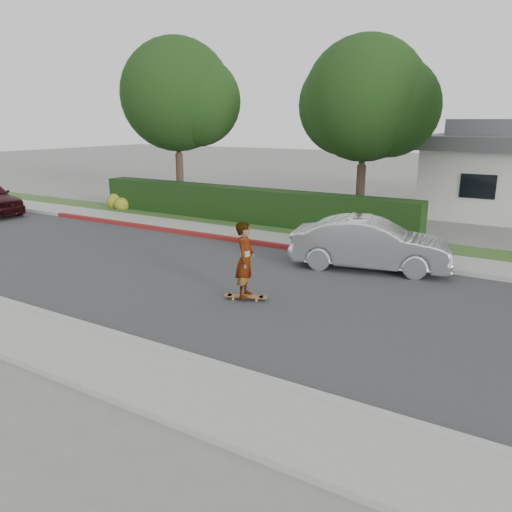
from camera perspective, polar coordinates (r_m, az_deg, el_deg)
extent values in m
plane|color=slate|center=(14.07, -7.02, -2.41)|extent=(120.00, 120.00, 0.00)
cube|color=#2D2D30|center=(14.07, -7.02, -2.39)|extent=(60.00, 8.00, 0.01)
cube|color=#9E9E99|center=(11.32, -20.03, -7.30)|extent=(60.00, 0.20, 0.15)
cube|color=gray|center=(10.84, -23.73, -8.78)|extent=(60.00, 1.60, 0.12)
cube|color=#9E9E99|center=(17.32, 1.36, 1.32)|extent=(60.00, 0.20, 0.15)
cube|color=maroon|center=(20.22, -11.03, 3.07)|extent=(12.00, 0.21, 0.15)
cube|color=gray|center=(18.09, 2.79, 1.86)|extent=(60.00, 1.60, 0.12)
cube|color=#2D4C1E|center=(19.48, 5.04, 2.76)|extent=(60.00, 1.60, 0.10)
cube|color=black|center=(21.31, -1.47, 5.81)|extent=(15.00, 1.00, 1.50)
sphere|color=#2D4C19|center=(25.67, -15.69, 5.95)|extent=(0.90, 0.90, 0.90)
sphere|color=#2D4C19|center=(25.11, -15.07, 5.68)|extent=(0.70, 0.70, 0.70)
cylinder|color=#33261C|center=(24.91, -8.67, 8.40)|extent=(0.36, 0.36, 2.70)
cylinder|color=#33261C|center=(24.76, -8.86, 13.06)|extent=(0.24, 0.24, 2.25)
sphere|color=black|center=(24.77, -9.06, 17.74)|extent=(5.20, 5.20, 5.20)
sphere|color=black|center=(25.59, -9.87, 17.17)|extent=(4.42, 4.42, 4.42)
sphere|color=black|center=(24.43, -6.86, 17.15)|extent=(4.16, 4.16, 4.16)
cylinder|color=#33261C|center=(20.87, 11.80, 6.71)|extent=(0.36, 0.36, 2.52)
cylinder|color=#33261C|center=(20.69, 12.08, 11.89)|extent=(0.24, 0.24, 2.10)
sphere|color=black|center=(20.68, 12.38, 17.12)|extent=(4.80, 4.80, 4.80)
sphere|color=black|center=(21.32, 10.61, 16.60)|extent=(4.08, 4.08, 4.08)
sphere|color=black|center=(20.67, 15.07, 16.13)|extent=(3.84, 3.84, 3.84)
cube|color=black|center=(22.80, 24.02, 7.28)|extent=(1.40, 0.06, 1.00)
cylinder|color=#B78F32|center=(12.18, -2.64, -4.94)|extent=(0.07, 0.05, 0.06)
cylinder|color=#B78F32|center=(12.33, -2.48, -4.68)|extent=(0.07, 0.05, 0.06)
cylinder|color=#B78F32|center=(12.08, 0.06, -5.10)|extent=(0.07, 0.05, 0.06)
cylinder|color=#B78F32|center=(12.23, 0.19, -4.84)|extent=(0.07, 0.05, 0.06)
cube|color=silver|center=(12.24, -2.56, -4.63)|extent=(0.11, 0.18, 0.02)
cube|color=silver|center=(12.14, 0.13, -4.79)|extent=(0.11, 0.18, 0.02)
cube|color=brown|center=(12.18, -1.23, -4.61)|extent=(0.89, 0.52, 0.02)
cylinder|color=brown|center=(12.26, -3.23, -4.49)|extent=(0.28, 0.28, 0.02)
cylinder|color=brown|center=(12.11, 0.81, -4.73)|extent=(0.28, 0.28, 0.02)
imported|color=white|center=(11.90, -1.25, -0.42)|extent=(0.62, 0.77, 1.83)
imported|color=silver|center=(14.96, 12.92, 1.37)|extent=(4.79, 2.56, 1.50)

